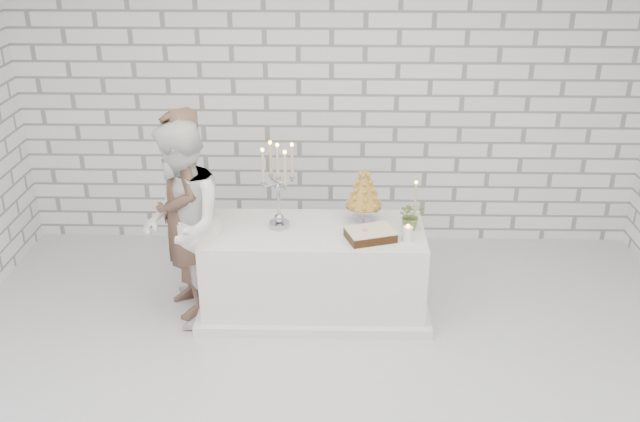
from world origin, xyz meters
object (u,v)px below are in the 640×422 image
(cake_table, at_px, (314,270))
(groom, at_px, (183,215))
(croquembouche, at_px, (364,196))
(candelabra, at_px, (278,186))
(bride, at_px, (182,225))

(cake_table, xyz_separation_m, groom, (-1.06, -0.02, 0.50))
(croquembouche, bearing_deg, candelabra, -170.26)
(groom, xyz_separation_m, croquembouche, (1.47, 0.17, 0.11))
(cake_table, distance_m, candelabra, 0.79)
(groom, relative_size, candelabra, 2.42)
(cake_table, relative_size, bride, 1.06)
(groom, bearing_deg, bride, -18.24)
(candelabra, relative_size, croquembouche, 1.53)
(cake_table, relative_size, croquembouche, 3.79)
(cake_table, distance_m, bride, 1.15)
(groom, bearing_deg, croquembouche, 69.74)
(cake_table, distance_m, croquembouche, 0.75)
(bride, relative_size, candelabra, 2.35)
(groom, relative_size, bride, 1.03)
(bride, height_order, candelabra, bride)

